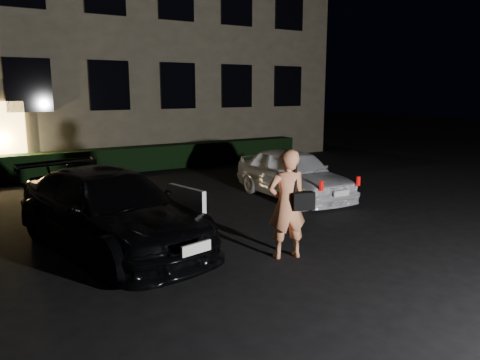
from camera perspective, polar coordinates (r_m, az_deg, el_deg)
ground at (r=7.92m, az=9.20°, el=-10.33°), size 80.00×80.00×0.00m
building at (r=21.32m, az=-19.34°, el=18.84°), size 20.00×8.11×12.00m
hedge at (r=16.93m, az=-14.76°, el=2.33°), size 15.00×0.70×0.85m
sedan at (r=8.83m, az=-15.52°, el=-3.53°), size 2.90×5.17×1.41m
hatch at (r=12.48m, az=6.49°, el=0.77°), size 1.75×3.97×1.33m
man at (r=7.99m, az=5.79°, el=-2.92°), size 0.79×0.62×1.89m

